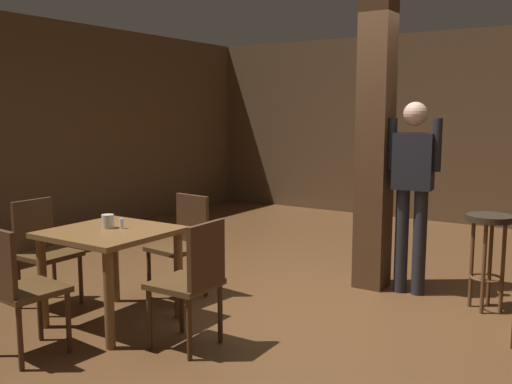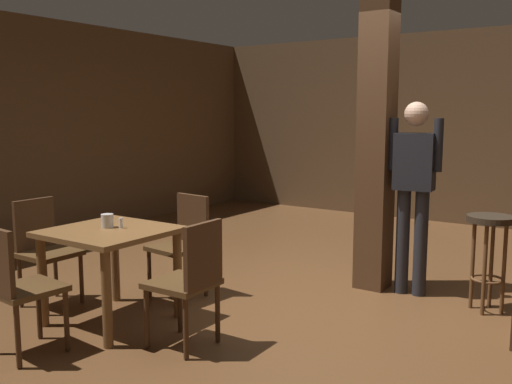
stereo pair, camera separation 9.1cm
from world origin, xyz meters
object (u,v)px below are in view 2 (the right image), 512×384
salt_shaker (121,223)px  bar_stool_near (490,239)px  chair_north (184,240)px  chair_west (44,246)px  standing_person (414,184)px  dining_table (110,246)px  chair_south (16,284)px  chair_east (190,277)px  napkin_cup (107,221)px

salt_shaker → bar_stool_near: salt_shaker is taller
chair_north → chair_west: (-0.82, -0.84, 0.00)m
standing_person → bar_stool_near: 0.79m
dining_table → bar_stool_near: (2.36, 1.91, 0.00)m
chair_south → standing_person: size_ratio=0.52×
chair_west → salt_shaker: chair_west is taller
dining_table → chair_north: 0.81m
salt_shaker → dining_table: bearing=-119.4°
chair_east → chair_west: (-1.63, -0.00, 0.00)m
standing_person → chair_east: bearing=-112.7°
dining_table → napkin_cup: 0.20m
dining_table → chair_east: chair_east is taller
chair_west → napkin_cup: 0.79m
dining_table → chair_south: (-0.02, -0.80, -0.10)m
napkin_cup → chair_east: bearing=-4.2°
chair_east → bar_stool_near: (1.52, 1.94, 0.10)m
chair_west → salt_shaker: 0.88m
dining_table → chair_south: chair_south is taller
chair_north → standing_person: (1.66, 1.19, 0.50)m
napkin_cup → chair_south: bearing=-87.0°
chair_west → napkin_cup: bearing=5.3°
chair_north → salt_shaker: bearing=-89.3°
dining_table → napkin_cup: napkin_cup is taller
dining_table → standing_person: standing_person is taller
chair_east → chair_west: same height
chair_south → standing_person: (1.71, 2.79, 0.50)m
chair_south → salt_shaker: 0.92m
chair_east → chair_north: bearing=133.9°
chair_west → bar_stool_near: chair_west is taller
napkin_cup → salt_shaker: size_ratio=1.35×
chair_east → bar_stool_near: bearing=51.9°
chair_south → napkin_cup: bearing=93.0°
dining_table → salt_shaker: 0.20m
chair_north → napkin_cup: bearing=-96.9°
chair_north → chair_east: bearing=-46.1°
standing_person → napkin_cup: bearing=-131.8°
dining_table → bar_stool_near: bearing=38.9°
chair_west → salt_shaker: bearing=7.7°
salt_shaker → chair_south: bearing=-93.8°
chair_south → chair_west: bearing=135.4°
napkin_cup → salt_shaker: 0.11m
dining_table → napkin_cup: bearing=152.2°
bar_stool_near → chair_north: bearing=-154.7°
chair_east → chair_north: 1.17m
salt_shaker → standing_person: size_ratio=0.05×
chair_east → salt_shaker: size_ratio=11.21×
standing_person → chair_west: bearing=-140.7°
dining_table → chair_south: bearing=-91.1°
napkin_cup → bar_stool_near: napkin_cup is taller
chair_north → chair_south: bearing=-91.8°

